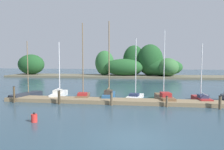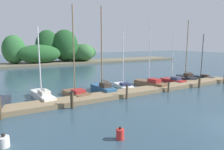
# 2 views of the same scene
# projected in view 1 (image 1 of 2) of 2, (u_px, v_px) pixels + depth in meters

# --- Properties ---
(ground) EXTENTS (160.00, 160.00, 0.00)m
(ground) POSITION_uv_depth(u_px,v_px,m) (133.00, 139.00, 10.72)
(ground) COLOR #2D4756
(dock_pier) EXTENTS (25.09, 1.80, 0.35)m
(dock_pier) POSITION_uv_depth(u_px,v_px,m) (138.00, 102.00, 19.45)
(dock_pier) COLOR #847051
(dock_pier) RESTS_ON ground
(far_shore) EXTENTS (61.46, 8.00, 7.45)m
(far_shore) POSITION_uv_depth(u_px,v_px,m) (126.00, 66.00, 48.90)
(far_shore) COLOR #66604C
(far_shore) RESTS_ON ground
(sailboat_0) EXTENTS (1.90, 4.10, 5.87)m
(sailboat_0) POSITION_uv_depth(u_px,v_px,m) (28.00, 95.00, 22.41)
(sailboat_0) COLOR #232833
(sailboat_0) RESTS_ON ground
(sailboat_1) EXTENTS (1.35, 4.32, 5.84)m
(sailboat_1) POSITION_uv_depth(u_px,v_px,m) (59.00, 94.00, 22.77)
(sailboat_1) COLOR white
(sailboat_1) RESTS_ON ground
(sailboat_2) EXTENTS (1.77, 3.32, 7.66)m
(sailboat_2) POSITION_uv_depth(u_px,v_px,m) (83.00, 95.00, 21.97)
(sailboat_2) COLOR brown
(sailboat_2) RESTS_ON ground
(sailboat_3) EXTENTS (1.19, 3.49, 7.80)m
(sailboat_3) POSITION_uv_depth(u_px,v_px,m) (109.00, 94.00, 21.70)
(sailboat_3) COLOR #285684
(sailboat_3) RESTS_ON ground
(sailboat_4) EXTENTS (1.76, 3.35, 6.12)m
(sailboat_4) POSITION_uv_depth(u_px,v_px,m) (135.00, 96.00, 21.85)
(sailboat_4) COLOR white
(sailboat_4) RESTS_ON ground
(sailboat_5) EXTENTS (1.74, 4.13, 6.78)m
(sailboat_5) POSITION_uv_depth(u_px,v_px,m) (164.00, 97.00, 20.62)
(sailboat_5) COLOR brown
(sailboat_5) RESTS_ON ground
(sailboat_6) EXTENTS (1.36, 3.20, 5.49)m
(sailboat_6) POSITION_uv_depth(u_px,v_px,m) (201.00, 98.00, 20.28)
(sailboat_6) COLOR maroon
(sailboat_6) RESTS_ON ground
(mooring_piling_0) EXTENTS (0.21, 0.21, 1.53)m
(mooring_piling_0) POSITION_uv_depth(u_px,v_px,m) (14.00, 94.00, 19.87)
(mooring_piling_0) COLOR #4C3D28
(mooring_piling_0) RESTS_ON ground
(mooring_piling_1) EXTENTS (0.26, 0.26, 1.24)m
(mooring_piling_1) POSITION_uv_depth(u_px,v_px,m) (59.00, 97.00, 19.15)
(mooring_piling_1) COLOR #3D3323
(mooring_piling_1) RESTS_ON ground
(mooring_piling_2) EXTENTS (0.23, 0.23, 1.20)m
(mooring_piling_2) POSITION_uv_depth(u_px,v_px,m) (112.00, 99.00, 18.62)
(mooring_piling_2) COLOR brown
(mooring_piling_2) RESTS_ON ground
(mooring_piling_3) EXTENTS (0.21, 0.21, 0.94)m
(mooring_piling_3) POSITION_uv_depth(u_px,v_px,m) (167.00, 102.00, 17.97)
(mooring_piling_3) COLOR brown
(mooring_piling_3) RESTS_ON ground
(mooring_piling_4) EXTENTS (0.26, 0.26, 1.11)m
(mooring_piling_4) POSITION_uv_depth(u_px,v_px,m) (220.00, 102.00, 17.20)
(mooring_piling_4) COLOR brown
(mooring_piling_4) RESTS_ON ground
(channel_buoy_0) EXTENTS (0.39, 0.39, 0.64)m
(channel_buoy_0) POSITION_uv_depth(u_px,v_px,m) (34.00, 118.00, 13.68)
(channel_buoy_0) COLOR red
(channel_buoy_0) RESTS_ON ground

